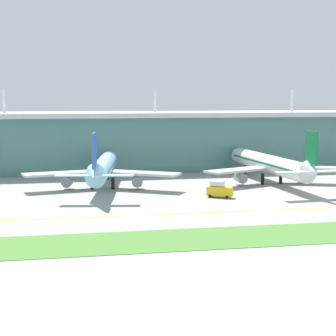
# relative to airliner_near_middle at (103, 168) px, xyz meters

# --- Properties ---
(ground_plane) EXTENTS (600.00, 600.00, 0.00)m
(ground_plane) POSITION_rel_airliner_near_middle_xyz_m (23.93, -48.78, -6.44)
(ground_plane) COLOR gray
(terminal_building) EXTENTS (288.00, 34.00, 31.60)m
(terminal_building) POSITION_rel_airliner_near_middle_xyz_m (23.93, 46.39, 5.06)
(terminal_building) COLOR slate
(terminal_building) RESTS_ON ground
(airliner_near_middle) EXTENTS (48.05, 58.36, 18.90)m
(airliner_near_middle) POSITION_rel_airliner_near_middle_xyz_m (0.00, 0.00, 0.00)
(airliner_near_middle) COLOR #9ED1EA
(airliner_near_middle) RESTS_ON ground
(airliner_far_middle) EXTENTS (48.76, 66.14, 18.90)m
(airliner_far_middle) POSITION_rel_airliner_near_middle_xyz_m (55.12, 0.11, 0.01)
(airliner_far_middle) COLOR silver
(airliner_far_middle) RESTS_ON ground
(taxiway_stripe_mid_west) EXTENTS (28.00, 0.70, 0.04)m
(taxiway_stripe_mid_west) POSITION_rel_airliner_near_middle_xyz_m (-13.07, -43.37, -6.42)
(taxiway_stripe_mid_west) COLOR yellow
(taxiway_stripe_mid_west) RESTS_ON ground
(taxiway_stripe_centre) EXTENTS (28.00, 0.70, 0.04)m
(taxiway_stripe_centre) POSITION_rel_airliner_near_middle_xyz_m (20.93, -43.37, -6.42)
(taxiway_stripe_centre) COLOR yellow
(taxiway_stripe_centre) RESTS_ON ground
(taxiway_stripe_mid_east) EXTENTS (28.00, 0.70, 0.04)m
(taxiway_stripe_mid_east) POSITION_rel_airliner_near_middle_xyz_m (54.93, -43.37, -6.42)
(taxiway_stripe_mid_east) COLOR yellow
(taxiway_stripe_mid_east) RESTS_ON ground
(grass_verge) EXTENTS (300.00, 18.00, 0.10)m
(grass_verge) POSITION_rel_airliner_near_middle_xyz_m (23.93, -68.82, -6.39)
(grass_verge) COLOR #477A33
(grass_verge) RESTS_ON ground
(fuel_truck) EXTENTS (7.41, 6.21, 4.95)m
(fuel_truck) POSITION_rel_airliner_near_middle_xyz_m (31.00, -22.61, -4.18)
(fuel_truck) COLOR gold
(fuel_truck) RESTS_ON ground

